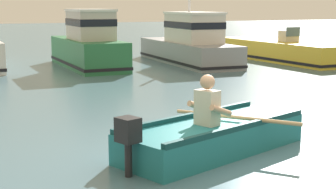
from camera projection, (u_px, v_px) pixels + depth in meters
The scene contains 5 objects.
ground_plane at pixel (228, 154), 7.61m from camera, with size 120.00×120.00×0.00m, color slate.
rowboat_with_person at pixel (217, 135), 7.73m from camera, with size 3.60×2.17×1.19m.
moored_boat_green at pixel (88, 46), 18.15m from camera, with size 1.80×5.08×2.06m.
moored_boat_grey at pixel (189, 44), 19.48m from camera, with size 1.77×6.18×3.36m.
moored_boat_yellow at pixel (280, 51), 20.63m from camera, with size 2.38×6.90×1.36m.
Camera 1 is at (-3.58, -6.48, 2.17)m, focal length 54.75 mm.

